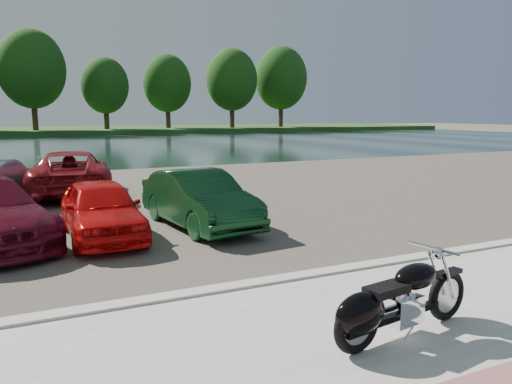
# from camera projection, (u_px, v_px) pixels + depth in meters

# --- Properties ---
(ground) EXTENTS (200.00, 200.00, 0.00)m
(ground) POSITION_uv_depth(u_px,v_px,m) (431.00, 316.00, 6.98)
(ground) COLOR #595447
(ground) RESTS_ON ground
(promenade) EXTENTS (60.00, 6.00, 0.10)m
(promenade) POSITION_uv_depth(u_px,v_px,m) (492.00, 342.00, 6.08)
(promenade) COLOR #ABA9A1
(promenade) RESTS_ON ground
(kerb) EXTENTS (60.00, 0.30, 0.14)m
(kerb) POSITION_uv_depth(u_px,v_px,m) (347.00, 271.00, 8.75)
(kerb) COLOR #ABA9A1
(kerb) RESTS_ON ground
(parking_lot) EXTENTS (60.00, 18.00, 0.04)m
(parking_lot) POSITION_uv_depth(u_px,v_px,m) (189.00, 197.00, 16.79)
(parking_lot) COLOR #413B35
(parking_lot) RESTS_ON ground
(river) EXTENTS (120.00, 40.00, 0.00)m
(river) POSITION_uv_depth(u_px,v_px,m) (84.00, 146.00, 42.66)
(river) COLOR black
(river) RESTS_ON ground
(far_bank) EXTENTS (120.00, 24.00, 0.60)m
(far_bank) POSITION_uv_depth(u_px,v_px,m) (57.00, 130.00, 71.16)
(far_bank) COLOR #1E4719
(far_bank) RESTS_ON ground
(far_trees) EXTENTS (70.25, 10.68, 12.52)m
(far_trees) POSITION_uv_depth(u_px,v_px,m) (92.00, 77.00, 66.34)
(far_trees) COLOR #362413
(far_trees) RESTS_ON far_bank
(motorcycle) EXTENTS (2.32, 0.79, 1.05)m
(motorcycle) POSITION_uv_depth(u_px,v_px,m) (393.00, 303.00, 5.96)
(motorcycle) COLOR black
(motorcycle) RESTS_ON promenade
(car_4) EXTENTS (1.56, 3.84, 1.31)m
(car_4) POSITION_uv_depth(u_px,v_px,m) (101.00, 209.00, 11.07)
(car_4) COLOR red
(car_4) RESTS_ON parking_lot
(car_5) EXTENTS (1.92, 4.33, 1.38)m
(car_5) POSITION_uv_depth(u_px,v_px,m) (199.00, 199.00, 12.15)
(car_5) COLOR #103A1A
(car_5) RESTS_ON parking_lot
(car_10) EXTENTS (3.09, 5.67, 1.51)m
(car_10) POSITION_uv_depth(u_px,v_px,m) (70.00, 173.00, 16.92)
(car_10) COLOR maroon
(car_10) RESTS_ON parking_lot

